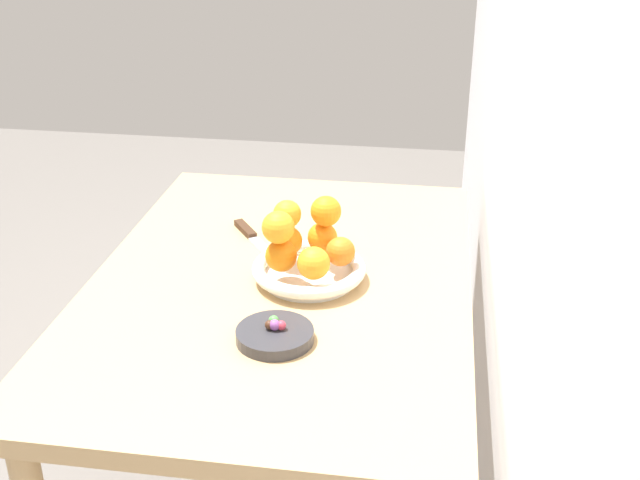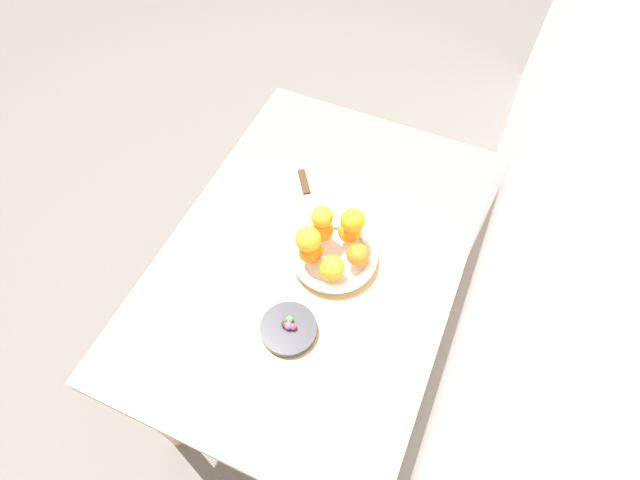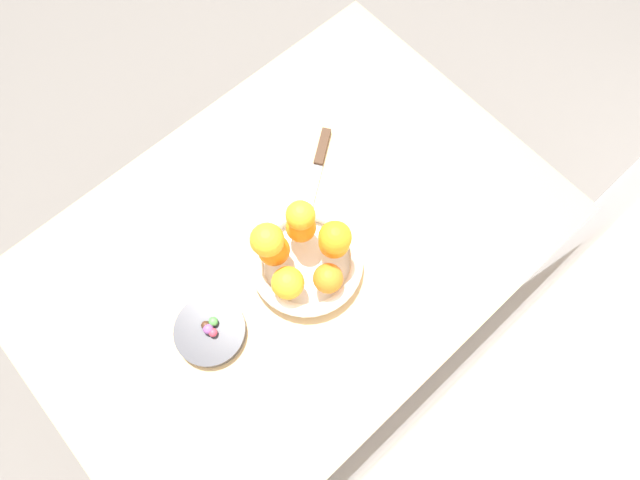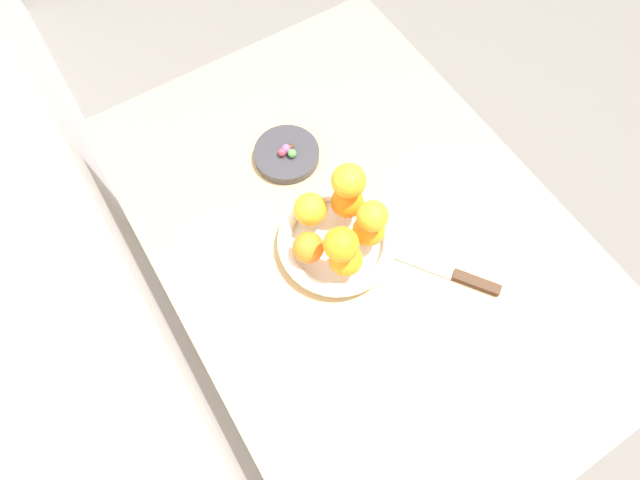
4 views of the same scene
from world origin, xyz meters
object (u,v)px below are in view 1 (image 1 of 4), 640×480
orange_3 (281,256)px  orange_4 (314,263)px  orange_7 (287,214)px  candy_ball_3 (281,325)px  fruit_bowl (309,272)px  knife (256,240)px  orange_0 (340,252)px  candy_ball_1 (275,325)px  orange_2 (287,241)px  candy_ball_0 (274,320)px  orange_5 (278,227)px  orange_6 (326,211)px  candy_dish (275,335)px  orange_1 (322,237)px  candy_ball_2 (270,325)px  dining_table (282,316)px

orange_3 → orange_4: size_ratio=0.99×
orange_7 → candy_ball_3: size_ratio=3.30×
fruit_bowl → knife: fruit_bowl is taller
orange_0 → candy_ball_1: (0.22, -0.09, -0.04)m
orange_2 → candy_ball_0: (0.24, 0.02, -0.04)m
fruit_bowl → candy_ball_0: bearing=-7.5°
candy_ball_3 → orange_2: bearing=-171.8°
orange_3 → orange_5: 0.06m
fruit_bowl → orange_0: (-0.00, 0.06, 0.05)m
orange_5 → orange_6: orange_5 is taller
candy_ball_3 → orange_4: bearing=169.3°
orange_6 → candy_ball_0: bearing=-11.7°
orange_0 → orange_3: 0.12m
candy_dish → orange_0: 0.25m
orange_2 → orange_3: 0.07m
orange_1 → orange_3: bearing=-34.7°
orange_0 → orange_1: orange_1 is taller
candy_ball_2 → candy_ball_3: bearing=95.8°
candy_ball_0 → dining_table: bearing=-172.0°
orange_2 → orange_4: bearing=36.4°
dining_table → orange_0: orange_0 is taller
candy_ball_0 → candy_ball_2: size_ratio=1.06×
fruit_bowl → candy_dish: fruit_bowl is taller
orange_3 → orange_7: bearing=-179.4°
candy_dish → knife: (-0.38, -0.12, -0.01)m
candy_dish → candy_ball_3: bearing=104.2°
orange_5 → candy_dish: bearing=8.7°
orange_5 → candy_ball_1: orange_5 is taller
candy_dish → orange_2: size_ratio=2.28×
candy_ball_1 → orange_0: bearing=159.1°
dining_table → candy_ball_3: (0.23, 0.05, 0.12)m
fruit_bowl → orange_2: size_ratio=3.77×
orange_0 → candy_ball_0: bearing=-23.4°
candy_ball_0 → candy_ball_3: (0.01, 0.02, -0.00)m
orange_1 → candy_ball_1: orange_1 is taller
candy_dish → orange_6: (-0.28, 0.05, 0.12)m
knife → orange_6: bearing=58.2°
orange_1 → knife: (-0.10, -0.16, -0.07)m
orange_7 → candy_ball_1: (0.26, 0.03, -0.10)m
orange_1 → orange_5: 0.14m
orange_7 → candy_ball_0: size_ratio=3.10×
candy_ball_3 → dining_table: bearing=-168.5°
candy_ball_0 → knife: 0.39m
orange_5 → candy_ball_2: 0.21m
orange_0 → candy_ball_0: orange_0 is taller
fruit_bowl → candy_ball_1: (0.22, -0.02, 0.01)m
orange_1 → candy_ball_1: size_ratio=3.09×
fruit_bowl → orange_1: (-0.06, 0.02, 0.05)m
orange_2 → candy_ball_3: 0.26m
candy_dish → orange_1: size_ratio=2.25×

